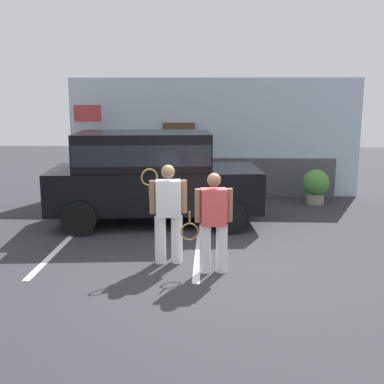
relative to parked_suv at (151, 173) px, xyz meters
name	(u,v)px	position (x,y,z in m)	size (l,w,h in m)	color
ground_plane	(214,268)	(1.41, -2.86, -1.15)	(40.00, 40.00, 0.00)	#2D2D33
parking_stripe_0	(68,239)	(-1.51, -1.36, -1.14)	(0.12, 4.40, 0.01)	silver
parking_stripe_1	(199,241)	(1.13, -1.36, -1.14)	(0.12, 4.40, 0.01)	silver
house_frontage	(213,141)	(1.40, 3.25, 0.43)	(8.24, 0.40, 3.34)	silver
parked_suv	(151,173)	(0.00, 0.00, 0.00)	(4.75, 2.49, 2.05)	black
tennis_player_man	(168,212)	(0.63, -2.63, -0.26)	(0.77, 0.31, 1.70)	white
tennis_player_woman	(213,222)	(1.39, -3.04, -0.30)	(0.87, 0.30, 1.63)	white
potted_plant_by_porch	(316,185)	(4.13, 2.11, -0.63)	(0.70, 0.70, 0.93)	gray
flag_pole	(81,133)	(-2.22, 2.50, 0.71)	(0.80, 0.05, 2.65)	silver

